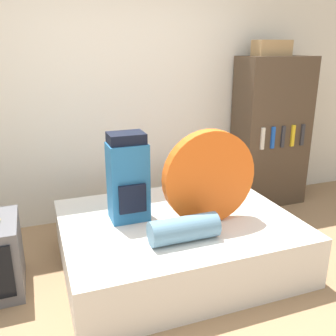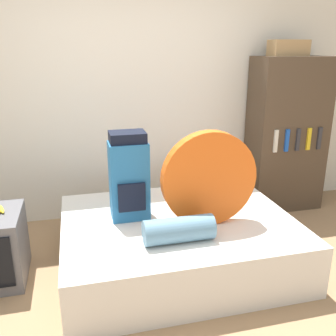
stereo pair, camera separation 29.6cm
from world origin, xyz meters
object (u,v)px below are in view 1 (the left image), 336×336
object	(u,v)px
tent_bag	(209,177)
bookshelf	(271,132)
backpack	(128,178)
sleeping_roll	(184,229)
cardboard_box	(272,48)

from	to	relation	value
tent_bag	bookshelf	size ratio (longest dim) A/B	0.45
backpack	bookshelf	xyz separation A→B (m)	(1.90, 0.78, 0.07)
sleeping_roll	bookshelf	bearing A→B (deg)	38.56
backpack	bookshelf	distance (m)	2.06
tent_bag	sleeping_roll	world-z (taller)	tent_bag
bookshelf	cardboard_box	distance (m)	0.93
sleeping_roll	bookshelf	distance (m)	2.09
tent_bag	bookshelf	xyz separation A→B (m)	(1.31, 1.06, 0.04)
bookshelf	tent_bag	bearing A→B (deg)	-141.13
backpack	cardboard_box	world-z (taller)	cardboard_box
sleeping_roll	tent_bag	bearing A→B (deg)	37.22
tent_bag	cardboard_box	distance (m)	1.90
sleeping_roll	cardboard_box	xyz separation A→B (m)	(1.54, 1.30, 1.26)
tent_bag	cardboard_box	world-z (taller)	cardboard_box
cardboard_box	sleeping_roll	bearing A→B (deg)	-139.94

